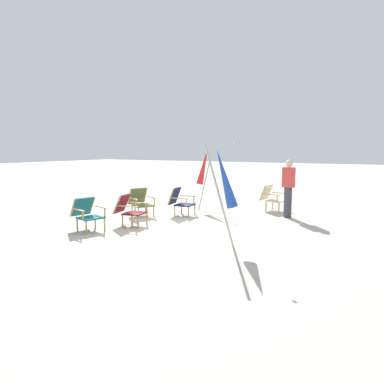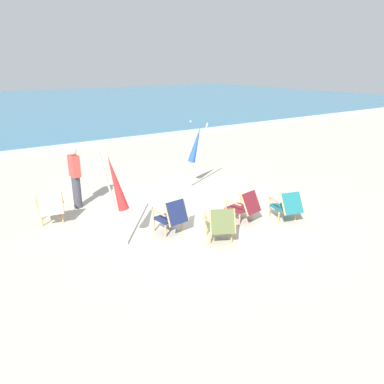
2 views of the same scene
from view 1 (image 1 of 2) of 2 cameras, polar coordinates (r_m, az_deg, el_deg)
ground_plane at (r=8.85m, az=-2.72°, el=-5.40°), size 80.00×80.00×0.00m
beach_chair_front_left at (r=8.54m, az=-17.11°, el=-3.30°), size 0.76×0.90×0.78m
beach_chair_far_center at (r=8.80m, az=-10.48°, el=-2.76°), size 0.69×0.82×0.79m
beach_chair_back_right at (r=9.96m, az=-2.00°, el=-1.45°), size 0.65×0.75×0.81m
beach_chair_front_right at (r=11.03m, az=13.11°, el=-0.80°), size 0.69×0.79×0.81m
beach_chair_back_left at (r=9.99m, az=-8.60°, el=-1.52°), size 0.83×0.89×0.80m
umbrella_furled_blue at (r=6.63m, az=5.43°, el=2.09°), size 0.42×0.66×2.06m
umbrella_furled_red at (r=10.85m, az=1.96°, el=4.18°), size 0.53×0.48×2.08m
person_near_chairs at (r=9.97m, az=15.75°, el=0.65°), size 0.23×0.35×1.63m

